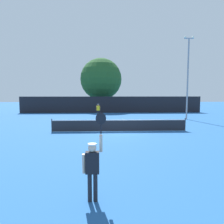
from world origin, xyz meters
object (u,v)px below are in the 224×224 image
at_px(light_pole, 188,73).
at_px(large_tree, 101,79).
at_px(player_serving, 93,163).
at_px(parked_car_near, 70,106).
at_px(player_receiving, 98,109).
at_px(tennis_ball, 136,129).

relative_size(light_pole, large_tree, 1.01).
bearing_deg(player_serving, parked_car_near, 100.53).
relative_size(player_serving, large_tree, 0.26).
xyz_separation_m(light_pole, parked_car_near, (-16.11, 13.78, -4.66)).
bearing_deg(large_tree, light_pole, -53.71).
height_order(light_pole, parked_car_near, light_pole).
height_order(player_receiving, large_tree, large_tree).
distance_m(tennis_ball, parked_car_near, 22.26).
bearing_deg(parked_car_near, tennis_ball, -60.99).
bearing_deg(large_tree, player_receiving, -91.37).
xyz_separation_m(player_serving, tennis_ball, (3.11, 11.39, -1.07)).
xyz_separation_m(player_receiving, large_tree, (0.26, 11.00, 4.72)).
bearing_deg(player_receiving, parked_car_near, -62.82).
bearing_deg(player_serving, tennis_ball, 74.71).
xyz_separation_m(tennis_ball, large_tree, (-3.26, 20.65, 5.73)).
bearing_deg(tennis_ball, parked_car_near, 113.89).
height_order(tennis_ball, parked_car_near, parked_car_near).
relative_size(light_pole, parked_car_near, 2.23).
relative_size(tennis_ball, large_tree, 0.01).
relative_size(large_tree, parked_car_near, 2.20).
xyz_separation_m(light_pole, large_tree, (-10.35, 14.10, 0.33)).
bearing_deg(player_receiving, light_pole, 163.76).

